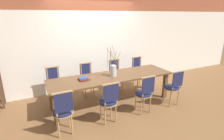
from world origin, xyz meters
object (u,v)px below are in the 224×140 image
Objects in this scene: dining_table at (112,79)px; book_stack at (84,79)px; vase_centerpiece at (113,70)px; chair_near_center at (145,92)px; chair_far_center at (116,74)px.

dining_table is 0.70m from book_stack.
vase_centerpiece reaches higher than book_stack.
chair_near_center is 1.42m from chair_far_center.
dining_table is 3.95× the size of vase_centerpiece.
vase_centerpiece is 0.73m from book_stack.
vase_centerpiece is at bearing -30.08° from dining_table.
vase_centerpiece is at bearing 58.90° from chair_far_center.
chair_far_center is (0.46, 0.71, -0.14)m from dining_table.
dining_table is 0.86m from chair_near_center.
chair_near_center is 1.39m from book_stack.
chair_far_center is at bearing 56.93° from dining_table.
chair_far_center is 3.72× the size of book_stack.
chair_near_center is at bearing -58.13° from vase_centerpiece.
dining_table is 0.86m from chair_far_center.
vase_centerpiece is at bearing 121.87° from chair_near_center.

